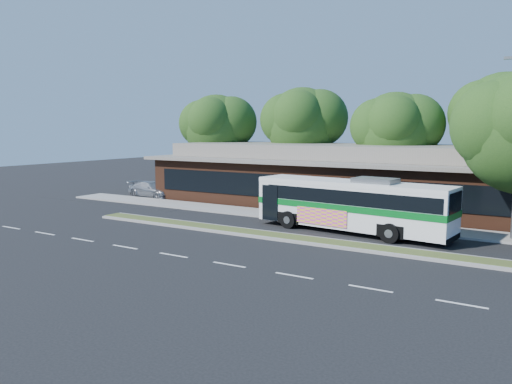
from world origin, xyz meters
TOP-DOWN VIEW (x-y plane):
  - ground at (0.00, 0.00)m, footprint 120.00×120.00m
  - median_strip at (0.00, 0.60)m, footprint 26.00×1.10m
  - sidewalk at (0.00, 6.40)m, footprint 44.00×2.60m
  - parking_lot at (-18.00, 10.00)m, footprint 14.00×12.00m
  - plaza_building at (0.00, 12.99)m, footprint 33.20×11.20m
  - tree_bg_a at (-14.58, 15.14)m, footprint 6.47×5.80m
  - tree_bg_b at (-6.57, 16.14)m, footprint 6.69×6.00m
  - tree_bg_c at (1.40, 15.13)m, footprint 6.24×5.60m
  - tree_bg_d at (8.45, 16.15)m, footprint 6.91×6.20m
  - transit_bus at (2.01, 3.79)m, footprint 11.03×3.57m
  - sedan at (-17.04, 8.69)m, footprint 4.61×2.16m

SIDE VIEW (x-z plane):
  - ground at x=0.00m, z-range 0.00..0.00m
  - parking_lot at x=-18.00m, z-range 0.00..0.01m
  - sidewalk at x=0.00m, z-range 0.00..0.12m
  - median_strip at x=0.00m, z-range 0.00..0.15m
  - sedan at x=-17.04m, z-range 0.00..1.30m
  - transit_bus at x=2.01m, z-range 0.17..3.22m
  - plaza_building at x=0.00m, z-range -0.10..4.35m
  - tree_bg_c at x=1.40m, z-range 1.46..9.72m
  - tree_bg_a at x=-14.58m, z-range 1.55..10.18m
  - tree_bg_b at x=-6.57m, z-range 1.64..10.64m
  - tree_bg_d at x=8.45m, z-range 1.73..11.10m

